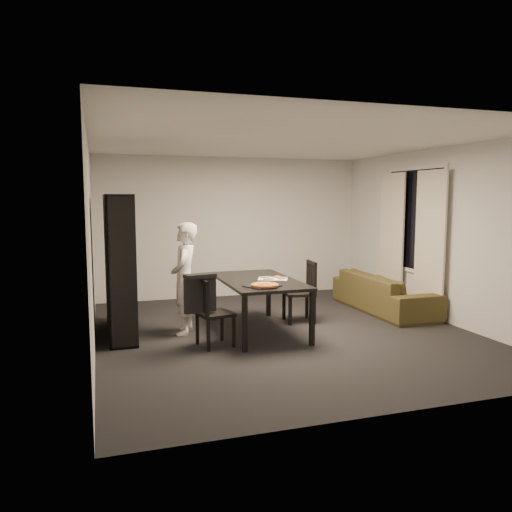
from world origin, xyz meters
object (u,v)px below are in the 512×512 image
object	(u,v)px
dining_table	(258,284)
chair_left	(209,308)
person	(185,279)
chair_right	(305,287)
pepperoni_pizza	(265,285)
sofa	(384,292)
bookshelf	(119,265)
baking_tray	(262,286)

from	to	relation	value
dining_table	chair_left	size ratio (longest dim) A/B	2.04
chair_left	person	world-z (taller)	person
dining_table	chair_right	world-z (taller)	chair_right
pepperoni_pizza	dining_table	bearing A→B (deg)	79.77
dining_table	person	xyz separation A→B (m)	(-0.99, 0.21, 0.09)
person	sofa	world-z (taller)	person
bookshelf	pepperoni_pizza	size ratio (longest dim) A/B	5.43
dining_table	pepperoni_pizza	world-z (taller)	pepperoni_pizza
chair_left	baking_tray	xyz separation A→B (m)	(0.68, -0.04, 0.25)
dining_table	pepperoni_pizza	size ratio (longest dim) A/B	5.05
chair_left	person	bearing A→B (deg)	2.55
person	baking_tray	world-z (taller)	person
chair_left	chair_right	size ratio (longest dim) A/B	0.94
dining_table	chair_right	size ratio (longest dim) A/B	1.93
chair_right	pepperoni_pizza	size ratio (longest dim) A/B	2.62
bookshelf	dining_table	xyz separation A→B (m)	(1.83, -0.45, -0.28)
chair_left	pepperoni_pizza	xyz separation A→B (m)	(0.70, -0.09, 0.27)
chair_right	pepperoni_pizza	world-z (taller)	chair_right
person	sofa	distance (m)	3.41
dining_table	sofa	size ratio (longest dim) A/B	0.84
person	pepperoni_pizza	bearing A→B (deg)	65.50
pepperoni_pizza	chair_right	bearing A→B (deg)	44.13
sofa	bookshelf	bearing A→B (deg)	91.81
bookshelf	person	world-z (taller)	bookshelf
chair_right	pepperoni_pizza	distance (m)	1.34
chair_left	baking_tray	size ratio (longest dim) A/B	2.16
baking_tray	chair_left	bearing A→B (deg)	176.54
person	bookshelf	bearing A→B (deg)	-87.95
pepperoni_pizza	chair_left	bearing A→B (deg)	172.32
person	pepperoni_pizza	size ratio (longest dim) A/B	4.36
bookshelf	pepperoni_pizza	xyz separation A→B (m)	(1.72, -1.04, -0.19)
chair_right	sofa	distance (m)	1.57
baking_tray	dining_table	bearing A→B (deg)	77.32
dining_table	pepperoni_pizza	bearing A→B (deg)	-100.23
dining_table	chair_right	bearing A→B (deg)	21.13
dining_table	baking_tray	world-z (taller)	baking_tray
bookshelf	baking_tray	xyz separation A→B (m)	(1.71, -0.99, -0.21)
baking_tray	person	bearing A→B (deg)	139.06
chair_left	dining_table	bearing A→B (deg)	-69.99
bookshelf	baking_tray	size ratio (longest dim) A/B	4.75
dining_table	chair_left	xyz separation A→B (m)	(-0.81, -0.50, -0.18)
bookshelf	chair_left	xyz separation A→B (m)	(1.02, -0.95, -0.46)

